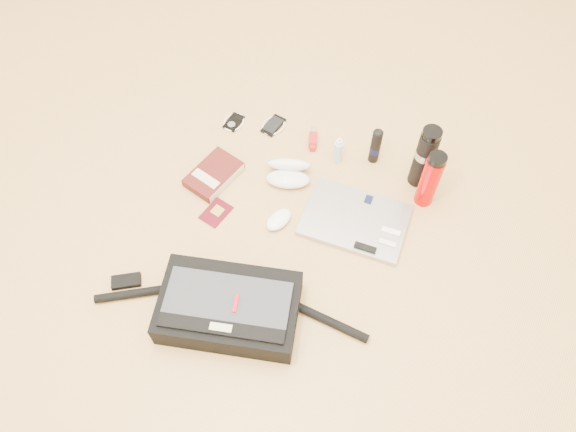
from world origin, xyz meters
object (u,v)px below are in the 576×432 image
at_px(messenger_bag, 228,308).
at_px(thermos_red, 430,180).
at_px(book, 214,175).
at_px(laptop, 355,221).
at_px(thermos_black, 424,157).

relative_size(messenger_bag, thermos_red, 3.36).
relative_size(messenger_bag, book, 3.82).
relative_size(book, thermos_red, 0.88).
height_order(laptop, thermos_black, thermos_black).
xyz_separation_m(book, thermos_black, (0.67, 0.34, 0.12)).
relative_size(laptop, thermos_black, 1.41).
bearing_deg(laptop, thermos_black, 57.83).
relative_size(messenger_bag, thermos_black, 3.07).
bearing_deg(thermos_black, messenger_bag, -113.47).
distance_m(laptop, thermos_red, 0.29).
height_order(messenger_bag, thermos_red, thermos_red).
bearing_deg(thermos_black, book, -152.90).
bearing_deg(thermos_red, messenger_bag, -118.83).
xyz_separation_m(messenger_bag, thermos_red, (0.39, 0.71, 0.07)).
height_order(laptop, thermos_red, thermos_red).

